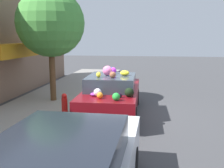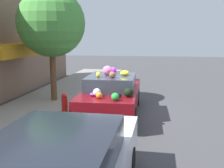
% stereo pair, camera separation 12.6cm
% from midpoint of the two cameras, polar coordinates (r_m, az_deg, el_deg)
% --- Properties ---
extents(ground_plane, '(60.00, 60.00, 0.00)m').
position_cam_midpoint_polar(ground_plane, '(9.49, -0.23, -6.48)').
color(ground_plane, '#424244').
extents(sidewalk_curb, '(24.00, 3.20, 0.14)m').
position_cam_midpoint_polar(sidewalk_curb, '(10.21, -15.46, -5.25)').
color(sidewalk_curb, gray).
rests_on(sidewalk_curb, ground).
extents(street_tree, '(2.70, 2.70, 4.49)m').
position_cam_midpoint_polar(street_tree, '(10.93, -13.57, 12.74)').
color(street_tree, brown).
rests_on(street_tree, sidewalk_curb).
extents(fire_hydrant, '(0.20, 0.20, 0.70)m').
position_cam_midpoint_polar(fire_hydrant, '(9.10, -10.69, -4.23)').
color(fire_hydrant, red).
rests_on(fire_hydrant, sidewalk_curb).
extents(art_car, '(4.48, 1.91, 1.74)m').
position_cam_midpoint_polar(art_car, '(9.27, -0.39, -2.05)').
color(art_car, maroon).
rests_on(art_car, ground).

